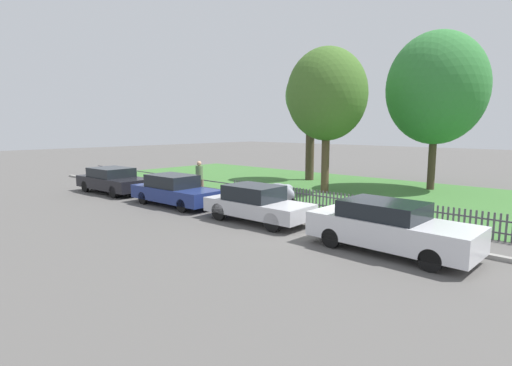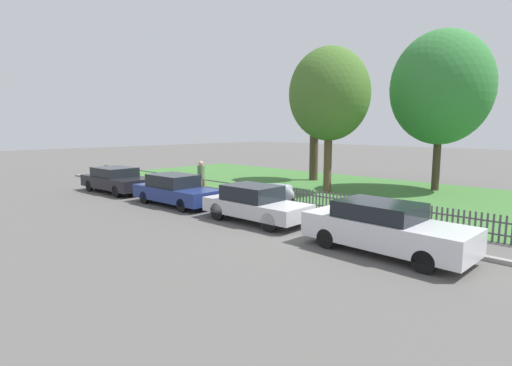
# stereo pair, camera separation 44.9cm
# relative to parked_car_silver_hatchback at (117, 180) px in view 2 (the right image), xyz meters

# --- Properties ---
(ground_plane) EXTENTS (120.00, 120.00, 0.00)m
(ground_plane) POSITION_rel_parked_car_silver_hatchback_xyz_m (12.27, 1.33, -0.68)
(ground_plane) COLOR #565451
(kerb_stone) EXTENTS (42.36, 0.20, 0.12)m
(kerb_stone) POSITION_rel_parked_car_silver_hatchback_xyz_m (12.27, 1.43, -0.62)
(kerb_stone) COLOR gray
(kerb_stone) RESTS_ON ground
(grass_strip) EXTENTS (42.36, 11.81, 0.01)m
(grass_strip) POSITION_rel_parked_car_silver_hatchback_xyz_m (12.27, 9.39, -0.68)
(grass_strip) COLOR #3D7033
(grass_strip) RESTS_ON ground
(park_fence) EXTENTS (42.36, 0.05, 0.86)m
(park_fence) POSITION_rel_parked_car_silver_hatchback_xyz_m (12.27, 3.50, -0.25)
(park_fence) COLOR #4C4C51
(park_fence) RESTS_ON ground
(parked_car_silver_hatchback) EXTENTS (4.63, 2.06, 1.33)m
(parked_car_silver_hatchback) POSITION_rel_parked_car_silver_hatchback_xyz_m (0.00, 0.00, 0.00)
(parked_car_silver_hatchback) COLOR black
(parked_car_silver_hatchback) RESTS_ON ground
(parked_car_black_saloon) EXTENTS (4.51, 1.83, 1.36)m
(parked_car_black_saloon) POSITION_rel_parked_car_silver_hatchback_xyz_m (5.26, 0.13, 0.00)
(parked_car_black_saloon) COLOR navy
(parked_car_black_saloon) RESTS_ON ground
(parked_car_navy_estate) EXTENTS (4.15, 1.78, 1.35)m
(parked_car_navy_estate) POSITION_rel_parked_car_silver_hatchback_xyz_m (10.05, 0.30, 0.01)
(parked_car_navy_estate) COLOR #BCBCC1
(parked_car_navy_estate) RESTS_ON ground
(parked_car_red_compact) EXTENTS (4.58, 1.85, 1.41)m
(parked_car_red_compact) POSITION_rel_parked_car_silver_hatchback_xyz_m (15.17, 0.16, 0.03)
(parked_car_red_compact) COLOR silver
(parked_car_red_compact) RESTS_ON ground
(covered_motorcycle) EXTENTS (1.83, 0.75, 1.09)m
(covered_motorcycle) POSITION_rel_parked_car_silver_hatchback_xyz_m (9.16, 2.75, -0.02)
(covered_motorcycle) COLOR black
(covered_motorcycle) RESTS_ON ground
(tree_nearest_kerb) EXTENTS (3.27, 3.27, 7.37)m
(tree_nearest_kerb) POSITION_rel_parked_car_silver_hatchback_xyz_m (4.65, 11.37, 4.70)
(tree_nearest_kerb) COLOR #473828
(tree_nearest_kerb) RESTS_ON ground
(tree_behind_motorcycle) EXTENTS (4.16, 4.16, 7.54)m
(tree_behind_motorcycle) POSITION_rel_parked_car_silver_hatchback_xyz_m (8.22, 7.67, 4.44)
(tree_behind_motorcycle) COLOR brown
(tree_behind_motorcycle) RESTS_ON ground
(tree_mid_park) EXTENTS (5.26, 5.26, 8.58)m
(tree_mid_park) POSITION_rel_parked_car_silver_hatchback_xyz_m (12.01, 12.57, 4.86)
(tree_mid_park) COLOR #473828
(tree_mid_park) RESTS_ON ground
(pedestrian_near_fence) EXTENTS (0.51, 0.51, 1.79)m
(pedestrian_near_fence) POSITION_rel_parked_car_silver_hatchback_xyz_m (4.27, 2.36, 0.33)
(pedestrian_near_fence) COLOR #7F6B51
(pedestrian_near_fence) RESTS_ON ground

